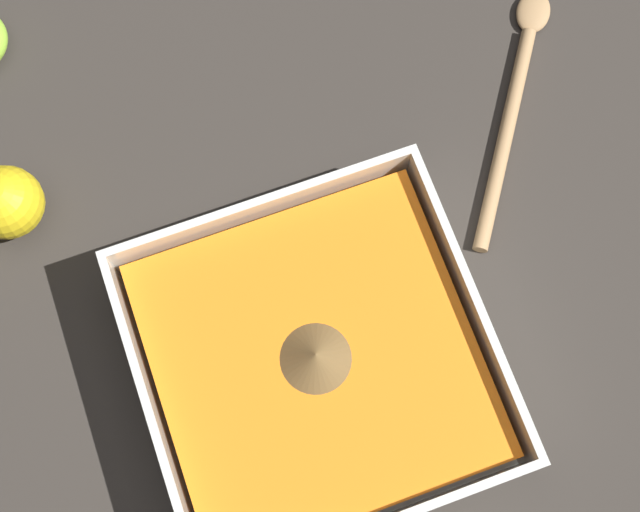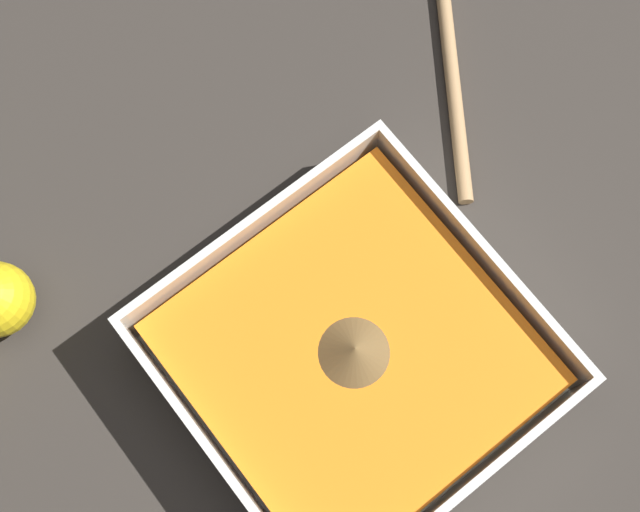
# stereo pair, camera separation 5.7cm
# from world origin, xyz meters

# --- Properties ---
(ground_plane) EXTENTS (4.00, 4.00, 0.00)m
(ground_plane) POSITION_xyz_m (0.00, 0.00, 0.00)
(ground_plane) COLOR #332D28
(square_dish) EXTENTS (0.24, 0.24, 0.07)m
(square_dish) POSITION_xyz_m (-0.01, 0.03, 0.03)
(square_dish) COLOR silver
(square_dish) RESTS_ON ground_plane
(wooden_spoon) EXTENTS (0.20, 0.15, 0.01)m
(wooden_spoon) POSITION_xyz_m (-0.16, 0.26, 0.01)
(wooden_spoon) COLOR tan
(wooden_spoon) RESTS_ON ground_plane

